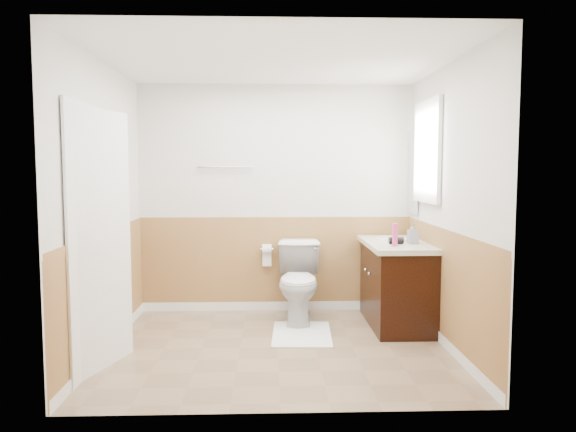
{
  "coord_description": "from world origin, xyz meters",
  "views": [
    {
      "loc": [
        -0.07,
        -4.69,
        1.57
      ],
      "look_at": [
        0.1,
        0.25,
        1.15
      ],
      "focal_mm": 33.83,
      "sensor_mm": 36.0,
      "label": 1
    }
  ],
  "objects_px": {
    "soap_dispenser": "(413,234)",
    "vanity_cabinet": "(397,286)",
    "bath_mat": "(302,334)",
    "toilet": "(299,282)",
    "lotion_bottle": "(395,235)"
  },
  "relations": [
    {
      "from": "soap_dispenser",
      "to": "vanity_cabinet",
      "type": "bearing_deg",
      "value": 132.02
    },
    {
      "from": "bath_mat",
      "to": "vanity_cabinet",
      "type": "distance_m",
      "value": 1.1
    },
    {
      "from": "vanity_cabinet",
      "to": "soap_dispenser",
      "type": "distance_m",
      "value": 0.58
    },
    {
      "from": "bath_mat",
      "to": "soap_dispenser",
      "type": "xyz_separation_m",
      "value": [
        1.1,
        0.18,
        0.94
      ]
    },
    {
      "from": "toilet",
      "to": "lotion_bottle",
      "type": "distance_m",
      "value": 1.15
    },
    {
      "from": "bath_mat",
      "to": "lotion_bottle",
      "type": "height_order",
      "value": "lotion_bottle"
    },
    {
      "from": "toilet",
      "to": "bath_mat",
      "type": "height_order",
      "value": "toilet"
    },
    {
      "from": "soap_dispenser",
      "to": "toilet",
      "type": "bearing_deg",
      "value": 164.7
    },
    {
      "from": "lotion_bottle",
      "to": "soap_dispenser",
      "type": "relative_size",
      "value": 1.1
    },
    {
      "from": "toilet",
      "to": "lotion_bottle",
      "type": "bearing_deg",
      "value": -26.07
    },
    {
      "from": "toilet",
      "to": "soap_dispenser",
      "type": "distance_m",
      "value": 1.26
    },
    {
      "from": "lotion_bottle",
      "to": "toilet",
      "type": "bearing_deg",
      "value": 151.02
    },
    {
      "from": "toilet",
      "to": "soap_dispenser",
      "type": "xyz_separation_m",
      "value": [
        1.1,
        -0.3,
        0.54
      ]
    },
    {
      "from": "vanity_cabinet",
      "to": "soap_dispenser",
      "type": "relative_size",
      "value": 5.5
    },
    {
      "from": "toilet",
      "to": "vanity_cabinet",
      "type": "bearing_deg",
      "value": -6.79
    }
  ]
}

